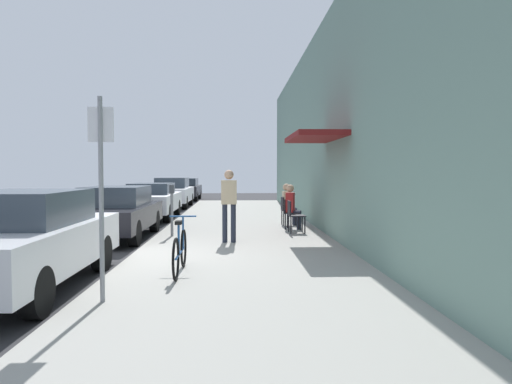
% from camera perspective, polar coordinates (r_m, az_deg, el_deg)
% --- Properties ---
extents(ground_plane, '(60.00, 60.00, 0.00)m').
position_cam_1_polar(ground_plane, '(9.50, -15.37, -8.38)').
color(ground_plane, '#2D2D30').
extents(sidewalk_slab, '(4.50, 32.00, 0.12)m').
position_cam_1_polar(sidewalk_slab, '(11.23, -1.70, -6.31)').
color(sidewalk_slab, '#9E9B93').
rests_on(sidewalk_slab, ground_plane).
extents(building_facade, '(1.40, 32.00, 5.96)m').
position_cam_1_polar(building_facade, '(11.45, 10.49, 8.45)').
color(building_facade, gray).
rests_on(building_facade, ground_plane).
extents(parked_car_0, '(1.80, 4.40, 1.49)m').
position_cam_1_polar(parked_car_0, '(7.82, -26.71, -5.22)').
color(parked_car_0, silver).
rests_on(parked_car_0, ground_plane).
extents(parked_car_1, '(1.80, 4.40, 1.39)m').
position_cam_1_polar(parked_car_1, '(12.97, -16.77, -2.31)').
color(parked_car_1, black).
rests_on(parked_car_1, ground_plane).
extents(parked_car_2, '(1.80, 4.40, 1.35)m').
position_cam_1_polar(parked_car_2, '(18.10, -12.67, -0.95)').
color(parked_car_2, silver).
rests_on(parked_car_2, ground_plane).
extents(parked_car_3, '(1.80, 4.40, 1.48)m').
position_cam_1_polar(parked_car_3, '(23.79, -10.22, -0.02)').
color(parked_car_3, silver).
rests_on(parked_car_3, ground_plane).
extents(parked_car_4, '(1.80, 4.40, 1.38)m').
position_cam_1_polar(parked_car_4, '(29.77, -8.66, 0.40)').
color(parked_car_4, black).
rests_on(parked_car_4, ground_plane).
extents(parking_meter, '(0.12, 0.10, 1.32)m').
position_cam_1_polar(parking_meter, '(12.22, -10.24, -1.73)').
color(parking_meter, slate).
rests_on(parking_meter, sidewalk_slab).
extents(street_sign, '(0.32, 0.06, 2.60)m').
position_cam_1_polar(street_sign, '(6.20, -18.40, 1.11)').
color(street_sign, gray).
rests_on(street_sign, sidewalk_slab).
extents(bicycle_0, '(0.46, 1.71, 0.90)m').
position_cam_1_polar(bicycle_0, '(7.75, -9.28, -7.18)').
color(bicycle_0, black).
rests_on(bicycle_0, sidewalk_slab).
extents(cafe_chair_0, '(0.46, 0.46, 0.87)m').
position_cam_1_polar(cafe_chair_0, '(12.71, 4.64, -2.73)').
color(cafe_chair_0, black).
rests_on(cafe_chair_0, sidewalk_slab).
extents(cafe_chair_1, '(0.54, 0.54, 0.87)m').
position_cam_1_polar(cafe_chair_1, '(13.57, 4.19, -2.40)').
color(cafe_chair_1, black).
rests_on(cafe_chair_1, sidewalk_slab).
extents(seated_patron_1, '(0.50, 0.45, 1.29)m').
position_cam_1_polar(seated_patron_1, '(13.54, 4.45, -1.59)').
color(seated_patron_1, '#232838').
rests_on(seated_patron_1, sidewalk_slab).
extents(cafe_chair_2, '(0.46, 0.46, 0.87)m').
position_cam_1_polar(cafe_chair_2, '(14.57, 3.72, -2.06)').
color(cafe_chair_2, black).
rests_on(cafe_chair_2, sidewalk_slab).
extents(seated_patron_2, '(0.44, 0.37, 1.29)m').
position_cam_1_polar(seated_patron_2, '(14.57, 3.96, -1.31)').
color(seated_patron_2, '#232838').
rests_on(seated_patron_2, sidewalk_slab).
extents(pedestrian_standing, '(0.36, 0.22, 1.70)m').
position_cam_1_polar(pedestrian_standing, '(10.93, -3.32, -0.97)').
color(pedestrian_standing, '#232838').
rests_on(pedestrian_standing, sidewalk_slab).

